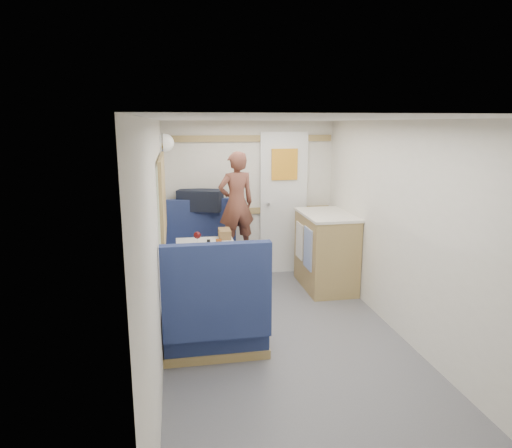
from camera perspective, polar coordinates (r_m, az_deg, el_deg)
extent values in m
plane|color=#515156|center=(4.15, 4.48, -15.87)|extent=(4.50, 4.50, 0.00)
plane|color=silver|center=(3.65, 5.03, 12.93)|extent=(4.50, 4.50, 0.00)
cube|color=silver|center=(5.94, -0.84, 3.11)|extent=(2.20, 0.02, 2.00)
cube|color=silver|center=(3.66, -12.17, -3.15)|extent=(0.02, 4.50, 2.00)
cube|color=silver|center=(4.19, 19.43, -1.59)|extent=(0.02, 4.50, 2.00)
cube|color=olive|center=(5.94, -0.80, 1.65)|extent=(2.15, 0.02, 0.08)
cube|color=olive|center=(5.84, -0.83, 10.65)|extent=(2.15, 0.02, 0.08)
cube|color=#989F87|center=(4.59, -11.69, 3.22)|extent=(0.04, 1.30, 0.72)
cube|color=white|center=(6.01, 3.45, 2.52)|extent=(0.62, 0.04, 1.86)
cube|color=orange|center=(5.91, 3.59, 7.45)|extent=(0.34, 0.03, 0.40)
cylinder|color=silver|center=(5.91, 1.50, 2.57)|extent=(0.04, 0.10, 0.04)
cube|color=white|center=(4.71, -6.16, -3.20)|extent=(0.62, 0.92, 0.04)
cylinder|color=silver|center=(4.82, -6.06, -7.21)|extent=(0.08, 0.08, 0.66)
cylinder|color=silver|center=(4.94, -5.97, -10.87)|extent=(0.36, 0.36, 0.03)
cube|color=#161B48|center=(5.61, -6.65, -5.68)|extent=(0.88, 0.50, 0.45)
cube|color=#161B48|center=(5.77, -6.93, -0.80)|extent=(0.88, 0.10, 0.80)
cube|color=olive|center=(5.67, -6.60, -7.45)|extent=(0.90, 0.52, 0.08)
cube|color=#161B48|center=(4.13, -5.17, -12.56)|extent=(0.88, 0.50, 0.45)
cube|color=#161B48|center=(3.70, -4.91, -8.42)|extent=(0.88, 0.10, 0.80)
cube|color=olive|center=(4.21, -5.12, -14.84)|extent=(0.90, 0.52, 0.08)
cube|color=olive|center=(5.76, -7.02, 1.51)|extent=(0.90, 0.14, 0.04)
sphere|color=white|center=(5.38, -11.30, 9.94)|extent=(0.20, 0.20, 0.20)
cube|color=olive|center=(5.59, 8.71, -3.42)|extent=(0.54, 0.90, 0.90)
cube|color=silver|center=(5.48, 8.86, 1.16)|extent=(0.56, 0.92, 0.03)
cube|color=#5972B2|center=(5.31, 6.50, -3.07)|extent=(0.01, 0.30, 0.48)
cube|color=silver|center=(5.65, 5.46, -2.11)|extent=(0.01, 0.28, 0.44)
imported|color=brown|center=(5.34, -2.48, 2.61)|extent=(0.50, 0.39, 1.21)
cube|color=black|center=(5.73, -6.98, 2.99)|extent=(0.60, 0.43, 0.26)
cube|color=white|center=(4.43, -4.43, -3.78)|extent=(0.38, 0.44, 0.02)
sphere|color=orange|center=(4.46, -3.21, -3.05)|extent=(0.07, 0.07, 0.07)
cube|color=#D4BC7B|center=(4.45, -4.55, -3.37)|extent=(0.10, 0.06, 0.03)
cylinder|color=white|center=(4.73, -7.32, -2.89)|extent=(0.06, 0.06, 0.01)
cylinder|color=white|center=(4.71, -7.33, -2.28)|extent=(0.01, 0.01, 0.10)
sphere|color=#460709|center=(4.70, -7.36, -1.39)|extent=(0.08, 0.08, 0.08)
cylinder|color=silver|center=(4.46, -8.44, -3.19)|extent=(0.06, 0.06, 0.10)
cylinder|color=brown|center=(4.65, -4.68, -2.50)|extent=(0.06, 0.06, 0.10)
cylinder|color=black|center=(4.68, -5.95, -2.49)|extent=(0.03, 0.03, 0.09)
cylinder|color=white|center=(4.56, -6.25, -2.92)|extent=(0.03, 0.03, 0.08)
cube|color=brown|center=(5.07, -3.95, -1.20)|extent=(0.13, 0.24, 0.10)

